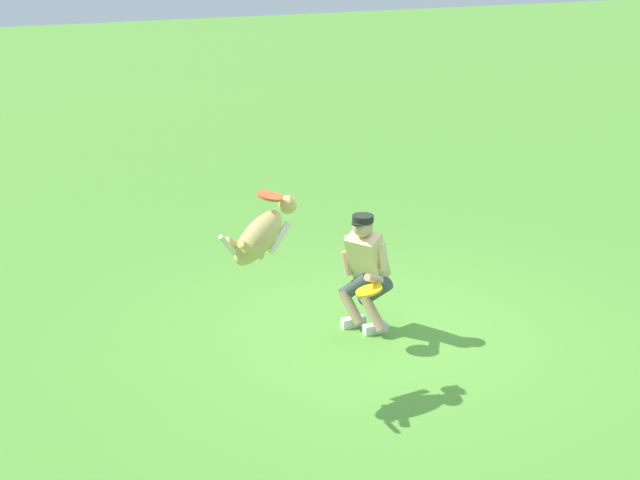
# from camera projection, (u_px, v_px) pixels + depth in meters

# --- Properties ---
(ground_plane) EXTENTS (60.00, 60.00, 0.00)m
(ground_plane) POSITION_uv_depth(u_px,v_px,m) (390.00, 335.00, 9.76)
(ground_plane) COLOR #599D38
(person) EXTENTS (0.54, 0.71, 1.29)m
(person) POSITION_uv_depth(u_px,v_px,m) (365.00, 268.00, 9.66)
(person) COLOR silver
(person) RESTS_ON ground_plane
(dog) EXTENTS (0.95, 0.63, 0.57)m
(dog) POSITION_uv_depth(u_px,v_px,m) (262.00, 234.00, 8.17)
(dog) COLOR tan
(frisbee_flying) EXTENTS (0.34, 0.34, 0.09)m
(frisbee_flying) POSITION_uv_depth(u_px,v_px,m) (270.00, 196.00, 8.22)
(frisbee_flying) COLOR #E85323
(frisbee_held) EXTENTS (0.30, 0.30, 0.11)m
(frisbee_held) POSITION_uv_depth(u_px,v_px,m) (369.00, 290.00, 9.33)
(frisbee_held) COLOR yellow
(frisbee_held) RESTS_ON person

